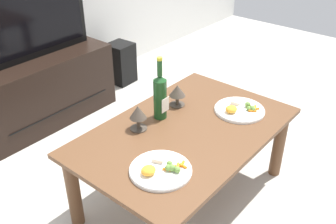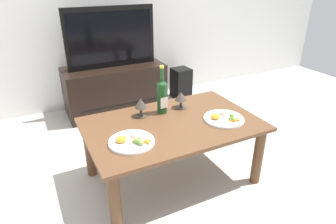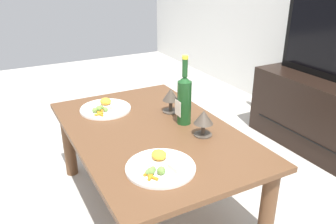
# 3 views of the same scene
# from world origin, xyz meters

# --- Properties ---
(ground_plane) EXTENTS (6.40, 6.40, 0.00)m
(ground_plane) POSITION_xyz_m (0.00, 0.00, 0.00)
(ground_plane) COLOR #B7B2A8
(dining_table) EXTENTS (1.17, 0.75, 0.46)m
(dining_table) POSITION_xyz_m (0.00, 0.00, 0.38)
(dining_table) COLOR brown
(dining_table) RESTS_ON ground_plane
(tv_stand) EXTENTS (1.04, 0.46, 0.50)m
(tv_stand) POSITION_xyz_m (-0.00, 1.34, 0.25)
(tv_stand) COLOR black
(tv_stand) RESTS_ON ground_plane
(tv_screen) EXTENTS (0.91, 0.05, 0.60)m
(tv_screen) POSITION_xyz_m (-0.00, 1.34, 0.80)
(tv_screen) COLOR black
(tv_screen) RESTS_ON tv_stand
(floor_speaker) EXTENTS (0.21, 0.21, 0.36)m
(floor_speaker) POSITION_xyz_m (0.82, 1.34, 0.18)
(floor_speaker) COLOR black
(floor_speaker) RESTS_ON ground_plane
(wine_bottle) EXTENTS (0.07, 0.07, 0.35)m
(wine_bottle) POSITION_xyz_m (0.01, 0.18, 0.60)
(wine_bottle) COLOR #19471E
(wine_bottle) RESTS_ON dining_table
(goblet_left) EXTENTS (0.09, 0.09, 0.14)m
(goblet_left) POSITION_xyz_m (-0.15, 0.19, 0.55)
(goblet_left) COLOR #473D33
(goblet_left) RESTS_ON dining_table
(goblet_right) EXTENTS (0.09, 0.09, 0.13)m
(goblet_right) POSITION_xyz_m (0.17, 0.19, 0.55)
(goblet_right) COLOR #473D33
(goblet_right) RESTS_ON dining_table
(dinner_plate_left) EXTENTS (0.28, 0.28, 0.05)m
(dinner_plate_left) POSITION_xyz_m (-0.34, -0.12, 0.47)
(dinner_plate_left) COLOR white
(dinner_plate_left) RESTS_ON dining_table
(dinner_plate_right) EXTENTS (0.28, 0.28, 0.05)m
(dinner_plate_right) POSITION_xyz_m (0.34, -0.12, 0.47)
(dinner_plate_right) COLOR white
(dinner_plate_right) RESTS_ON dining_table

